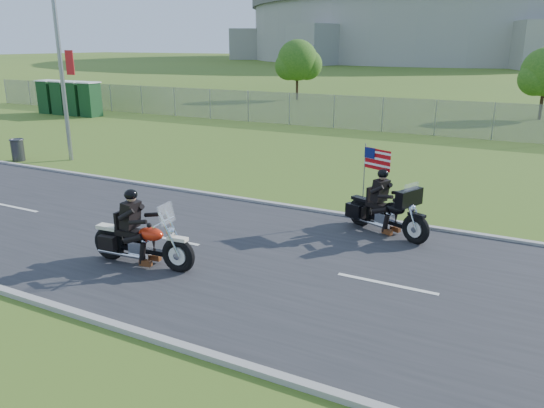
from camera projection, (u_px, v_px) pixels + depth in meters
The scene contains 15 objects.
ground at pixel (229, 253), 13.16m from camera, with size 420.00×420.00×0.00m, color #39571B.
road at pixel (229, 252), 13.15m from camera, with size 120.00×8.00×0.04m, color #28282B.
curb_north at pixel (297, 208), 16.57m from camera, with size 120.00×0.18×0.12m, color #9E9B93.
curb_south at pixel (111, 325), 9.71m from camera, with size 120.00×0.18×0.12m, color #9E9B93.
fence at pixel (334, 112), 32.03m from camera, with size 60.00×0.03×2.00m, color gray.
stadium at pixel (468, 6), 161.54m from camera, with size 140.40×140.40×29.20m.
streetlight at pixel (61, 27), 22.09m from camera, with size 0.90×2.46×10.00m.
porta_toilet_a at pixel (90, 100), 36.98m from camera, with size 1.10×1.10×2.30m, color #123B19.
porta_toilet_b at pixel (76, 99), 37.60m from camera, with size 1.10×1.10×2.30m, color #123B19.
porta_toilet_c at pixel (62, 98), 38.22m from camera, with size 1.10×1.10×2.30m, color #123B19.
porta_toilet_d at pixel (48, 97), 38.84m from camera, with size 1.10×1.10×2.30m, color #123B19.
tree_fence_mid at pixel (298, 62), 47.22m from camera, with size 3.96×3.69×5.30m.
motorcycle_lead at pixel (141, 242), 12.24m from camera, with size 2.76×0.80×1.86m.
motorcycle_follow at pixel (387, 213), 14.24m from camera, with size 2.55×1.37×2.23m.
trash_can at pixel (18, 150), 23.26m from camera, with size 0.54×0.54×0.94m, color #3B3A40.
Camera 1 is at (6.62, -10.33, 5.01)m, focal length 35.00 mm.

